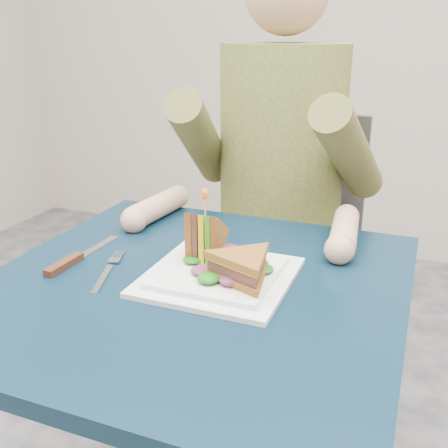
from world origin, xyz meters
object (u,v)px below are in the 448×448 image
at_px(chair, 286,245).
at_px(knife, 71,261).
at_px(sandwich_upright, 206,240).
at_px(diner, 280,130).
at_px(sandwich_flat, 243,267).
at_px(table, 194,319).
at_px(plate, 219,275).
at_px(fork, 107,272).

height_order(chair, knife, chair).
bearing_deg(sandwich_upright, knife, -160.57).
height_order(diner, sandwich_flat, diner).
relative_size(sandwich_upright, knife, 0.67).
bearing_deg(diner, knife, -113.85).
bearing_deg(table, knife, -175.62).
xyz_separation_m(plate, sandwich_upright, (-0.05, 0.04, 0.05)).
height_order(sandwich_flat, sandwich_upright, sandwich_upright).
height_order(table, chair, chair).
height_order(table, sandwich_flat, sandwich_flat).
bearing_deg(sandwich_flat, knife, -177.01).
bearing_deg(chair, fork, -103.30).
bearing_deg(diner, plate, -85.57).
bearing_deg(plate, fork, -165.45).
distance_m(chair, fork, 0.74).
xyz_separation_m(chair, sandwich_flat, (0.10, -0.67, 0.23)).
bearing_deg(table, sandwich_flat, -0.70).
distance_m(plate, knife, 0.30).
bearing_deg(diner, chair, 90.00).
height_order(sandwich_upright, fork, sandwich_upright).
relative_size(sandwich_upright, fork, 0.84).
bearing_deg(table, fork, -169.78).
relative_size(chair, knife, 4.20).
xyz_separation_m(sandwich_flat, knife, (-0.35, -0.02, -0.04)).
relative_size(plate, sandwich_flat, 1.39).
bearing_deg(table, plate, 29.96).
bearing_deg(diner, sandwich_upright, -90.54).
relative_size(diner, plate, 2.87).
relative_size(chair, sandwich_upright, 6.29).
distance_m(sandwich_flat, knife, 0.35).
xyz_separation_m(fork, knife, (-0.09, 0.01, 0.00)).
xyz_separation_m(table, fork, (-0.17, -0.03, 0.08)).
distance_m(plate, sandwich_upright, 0.08).
relative_size(chair, fork, 5.30).
bearing_deg(table, chair, 90.00).
height_order(table, knife, knife).
height_order(chair, sandwich_flat, chair).
height_order(chair, diner, diner).
bearing_deg(chair, sandwich_flat, -81.83).
bearing_deg(chair, knife, -110.31).
height_order(diner, sandwich_upright, diner).
height_order(diner, knife, diner).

